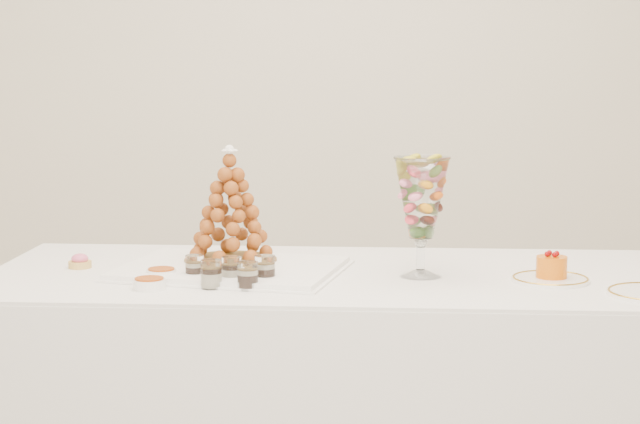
{
  "coord_description": "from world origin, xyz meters",
  "views": [
    {
      "loc": [
        0.09,
        -2.82,
        1.41
      ],
      "look_at": [
        0.03,
        0.22,
        0.97
      ],
      "focal_mm": 60.0,
      "sensor_mm": 36.0,
      "label": 1
    }
  ],
  "objects": [
    {
      "name": "lace_tray",
      "position": [
        -0.22,
        0.15,
        0.82
      ],
      "size": [
        0.68,
        0.57,
        0.02
      ],
      "primitive_type": "cube",
      "rotation": [
        0.0,
        0.0,
        -0.24
      ],
      "color": "white",
      "rests_on": "buffet_table"
    },
    {
      "name": "verrine_d",
      "position": [
        -0.25,
        -0.06,
        0.84
      ],
      "size": [
        0.07,
        0.07,
        0.08
      ],
      "primitive_type": "cylinder",
      "rotation": [
        0.0,
        0.0,
        0.25
      ],
      "color": "white",
      "rests_on": "buffet_table"
    },
    {
      "name": "ramekin_back",
      "position": [
        -0.4,
        0.06,
        0.82
      ],
      "size": [
        0.08,
        0.08,
        0.03
      ],
      "primitive_type": "cylinder",
      "color": "white",
      "rests_on": "buffet_table"
    },
    {
      "name": "cake_plate",
      "position": [
        0.66,
        0.04,
        0.81
      ],
      "size": [
        0.21,
        0.21,
        0.01
      ],
      "primitive_type": "cylinder",
      "color": "white",
      "rests_on": "buffet_table"
    },
    {
      "name": "verrine_e",
      "position": [
        -0.15,
        -0.08,
        0.84
      ],
      "size": [
        0.07,
        0.07,
        0.07
      ],
      "primitive_type": "cylinder",
      "rotation": [
        0.0,
        0.0,
        0.26
      ],
      "color": "white",
      "rests_on": "buffet_table"
    },
    {
      "name": "verrine_b",
      "position": [
        -0.2,
        0.0,
        0.84
      ],
      "size": [
        0.06,
        0.06,
        0.07
      ],
      "primitive_type": "cylinder",
      "rotation": [
        0.0,
        0.0,
        -0.14
      ],
      "color": "white",
      "rests_on": "buffet_table"
    },
    {
      "name": "mousse_cake",
      "position": [
        0.67,
        0.05,
        0.85
      ],
      "size": [
        0.08,
        0.08,
        0.07
      ],
      "color": "orange",
      "rests_on": "cake_plate"
    },
    {
      "name": "ramekin_front",
      "position": [
        -0.41,
        -0.08,
        0.82
      ],
      "size": [
        0.09,
        0.09,
        0.03
      ],
      "primitive_type": "cylinder",
      "color": "white",
      "rests_on": "buffet_table"
    },
    {
      "name": "croquembouche",
      "position": [
        -0.23,
        0.23,
        0.99
      ],
      "size": [
        0.27,
        0.27,
        0.34
      ],
      "rotation": [
        0.0,
        0.0,
        -0.07
      ],
      "color": "brown",
      "rests_on": "lace_tray"
    },
    {
      "name": "pink_tart",
      "position": [
        -0.67,
        0.21,
        0.82
      ],
      "size": [
        0.07,
        0.07,
        0.04
      ],
      "color": "tan",
      "rests_on": "buffet_table"
    },
    {
      "name": "buffet_table",
      "position": [
        0.15,
        0.15,
        0.4
      ],
      "size": [
        2.16,
        0.95,
        0.81
      ],
      "rotation": [
        0.0,
        0.0,
        -0.05
      ],
      "color": "white",
      "rests_on": "ground"
    },
    {
      "name": "verrine_c",
      "position": [
        -0.11,
        0.0,
        0.84
      ],
      "size": [
        0.07,
        0.07,
        0.08
      ],
      "primitive_type": "cylinder",
      "rotation": [
        0.0,
        0.0,
        -0.33
      ],
      "color": "white",
      "rests_on": "buffet_table"
    },
    {
      "name": "verrine_a",
      "position": [
        -0.31,
        0.04,
        0.84
      ],
      "size": [
        0.06,
        0.06,
        0.07
      ],
      "primitive_type": "cylinder",
      "rotation": [
        0.0,
        0.0,
        0.11
      ],
      "color": "white",
      "rests_on": "buffet_table"
    },
    {
      "name": "macaron_vase",
      "position": [
        0.31,
        0.1,
        1.02
      ],
      "size": [
        0.15,
        0.15,
        0.33
      ],
      "color": "white",
      "rests_on": "buffet_table"
    }
  ]
}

